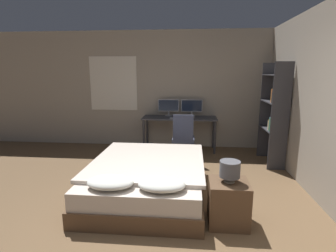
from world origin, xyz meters
The scene contains 13 objects.
ground_plane centered at (0.00, 0.00, 0.00)m, with size 20.00×20.00×0.00m, color brown.
wall_back centered at (-0.02, 3.83, 1.35)m, with size 12.00×0.08×2.70m.
wall_side_right centered at (2.15, 1.50, 1.35)m, with size 0.06×12.00×2.70m.
bed centered at (-0.25, 1.19, 0.25)m, with size 1.62×2.06×0.57m.
nightstand centered at (0.83, 0.53, 0.26)m, with size 0.46×0.44×0.52m.
bedside_lamp centered at (0.83, 0.53, 0.68)m, with size 0.24×0.24×0.25m.
desk centered at (0.10, 3.47, 0.67)m, with size 1.67×0.58×0.76m.
monitor_left centered at (-0.16, 3.66, 0.99)m, with size 0.49×0.16×0.38m.
monitor_right centered at (0.37, 3.66, 0.99)m, with size 0.49×0.16×0.38m.
keyboard centered at (0.10, 3.29, 0.77)m, with size 0.41×0.13×0.02m.
computer_mouse centered at (0.40, 3.29, 0.78)m, with size 0.07×0.05×0.04m.
office_chair centered at (0.22, 2.78, 0.37)m, with size 0.52×0.52×0.95m.
bookshelf centered at (1.94, 2.69, 1.04)m, with size 0.32×0.82×1.94m.
Camera 1 is at (0.39, -2.35, 1.77)m, focal length 28.00 mm.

